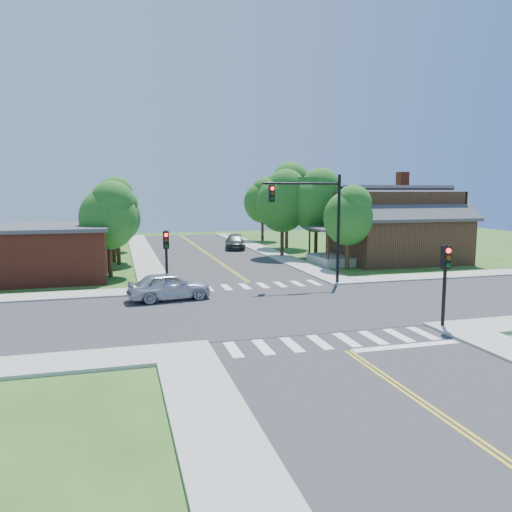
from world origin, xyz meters
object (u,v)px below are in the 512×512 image
object	(u,v)px
house_ne	(396,223)
signal_pole_se	(446,270)
signal_pole_nw	(166,249)
signal_mast_ne	(315,211)
car_dgrey	(235,243)
car_silver	(169,287)

from	to	relation	value
house_ne	signal_pole_se	bearing A→B (deg)	-115.58
signal_pole_nw	house_ne	size ratio (longest dim) A/B	0.29
signal_mast_ne	signal_pole_se	xyz separation A→B (m)	(1.69, -11.21, -2.19)
signal_pole_se	car_dgrey	size ratio (longest dim) A/B	0.72
house_ne	car_silver	distance (m)	23.53
signal_pole_nw	signal_mast_ne	bearing A→B (deg)	0.07
car_silver	car_dgrey	size ratio (longest dim) A/B	0.91
car_dgrey	car_silver	bearing A→B (deg)	-100.30
house_ne	car_dgrey	world-z (taller)	house_ne
signal_mast_ne	house_ne	world-z (taller)	signal_mast_ne
signal_pole_se	house_ne	world-z (taller)	house_ne
signal_mast_ne	house_ne	bearing A→B (deg)	37.68
signal_pole_se	car_dgrey	world-z (taller)	signal_pole_se
signal_mast_ne	signal_pole_se	size ratio (longest dim) A/B	1.89
signal_mast_ne	signal_pole_nw	world-z (taller)	signal_mast_ne
car_silver	car_dgrey	bearing A→B (deg)	-28.51
signal_pole_nw	signal_pole_se	bearing A→B (deg)	-45.00
signal_mast_ne	car_dgrey	bearing A→B (deg)	91.13
signal_pole_se	signal_pole_nw	world-z (taller)	same
signal_mast_ne	car_dgrey	distance (m)	21.42
signal_pole_nw	house_ne	world-z (taller)	house_ne
signal_pole_se	car_dgrey	bearing A→B (deg)	93.73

